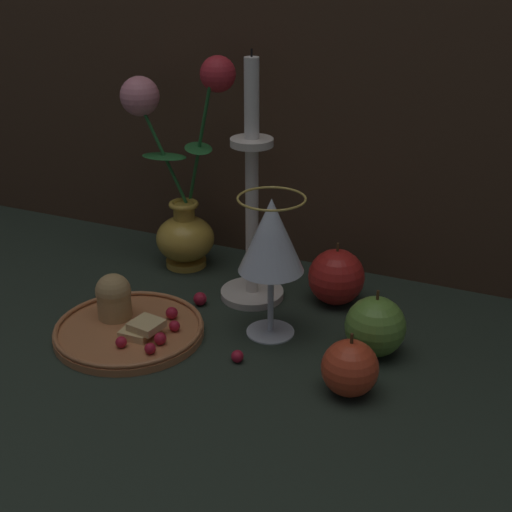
% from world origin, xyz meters
% --- Properties ---
extents(ground_plane, '(2.40, 2.40, 0.00)m').
position_xyz_m(ground_plane, '(0.00, 0.00, 0.00)').
color(ground_plane, '#232D23').
rests_on(ground_plane, ground).
extents(vase, '(0.18, 0.09, 0.32)m').
position_xyz_m(vase, '(-0.10, 0.14, 0.12)').
color(vase, gold).
rests_on(vase, ground_plane).
extents(plate_with_pastries, '(0.19, 0.19, 0.07)m').
position_xyz_m(plate_with_pastries, '(-0.06, -0.08, 0.02)').
color(plate_with_pastries, '#B77042').
rests_on(plate_with_pastries, ground_plane).
extents(wine_glass, '(0.08, 0.08, 0.19)m').
position_xyz_m(wine_glass, '(0.11, -0.00, 0.13)').
color(wine_glass, silver).
rests_on(wine_glass, ground_plane).
extents(candlestick, '(0.09, 0.09, 0.35)m').
position_xyz_m(candlestick, '(0.04, 0.08, 0.12)').
color(candlestick, silver).
rests_on(candlestick, ground_plane).
extents(apple_beside_vase, '(0.08, 0.08, 0.09)m').
position_xyz_m(apple_beside_vase, '(0.24, 0.01, 0.04)').
color(apple_beside_vase, '#669938').
rests_on(apple_beside_vase, ground_plane).
extents(apple_near_glass, '(0.08, 0.08, 0.09)m').
position_xyz_m(apple_near_glass, '(0.16, 0.11, 0.04)').
color(apple_near_glass, red).
rests_on(apple_near_glass, ground_plane).
extents(apple_at_table_edge, '(0.07, 0.07, 0.08)m').
position_xyz_m(apple_at_table_edge, '(0.24, -0.09, 0.03)').
color(apple_at_table_edge, '#D14223').
rests_on(apple_at_table_edge, ground_plane).
extents(berry_near_plate, '(0.02, 0.02, 0.02)m').
position_xyz_m(berry_near_plate, '(-0.01, 0.03, 0.01)').
color(berry_near_plate, '#AD192D').
rests_on(berry_near_plate, ground_plane).
extents(berry_front_center, '(0.02, 0.02, 0.02)m').
position_xyz_m(berry_front_center, '(0.10, -0.08, 0.01)').
color(berry_front_center, '#AD192D').
rests_on(berry_front_center, ground_plane).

